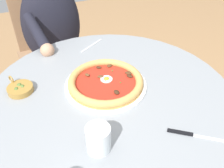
% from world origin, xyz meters
% --- Properties ---
extents(dining_table, '(1.00, 1.00, 0.72)m').
position_xyz_m(dining_table, '(0.00, 0.00, 0.56)').
color(dining_table, gray).
rests_on(dining_table, ground).
extents(pizza_on_plate, '(0.34, 0.34, 0.04)m').
position_xyz_m(pizza_on_plate, '(-0.04, 0.00, 0.74)').
color(pizza_on_plate, white).
rests_on(pizza_on_plate, dining_table).
extents(water_glass, '(0.08, 0.08, 0.09)m').
position_xyz_m(water_glass, '(0.24, -0.14, 0.76)').
color(water_glass, silver).
rests_on(water_glass, dining_table).
extents(steak_knife, '(0.13, 0.17, 0.01)m').
position_xyz_m(steak_knife, '(0.31, 0.15, 0.72)').
color(steak_knife, silver).
rests_on(steak_knife, dining_table).
extents(olive_pan, '(0.12, 0.10, 0.05)m').
position_xyz_m(olive_pan, '(-0.15, -0.33, 0.73)').
color(olive_pan, olive).
rests_on(olive_pan, dining_table).
extents(fork_utensil, '(0.09, 0.15, 0.00)m').
position_xyz_m(fork_utensil, '(-0.38, 0.06, 0.72)').
color(fork_utensil, '#BCBCC1').
rests_on(fork_utensil, dining_table).
extents(diner_person, '(0.51, 0.38, 1.18)m').
position_xyz_m(diner_person, '(-0.71, -0.08, 0.52)').
color(diner_person, '#282833').
rests_on(diner_person, ground).
extents(cafe_chair_diner, '(0.47, 0.47, 0.85)m').
position_xyz_m(cafe_chair_diner, '(-0.86, -0.09, 0.51)').
color(cafe_chair_diner, '#957050').
rests_on(cafe_chair_diner, ground).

